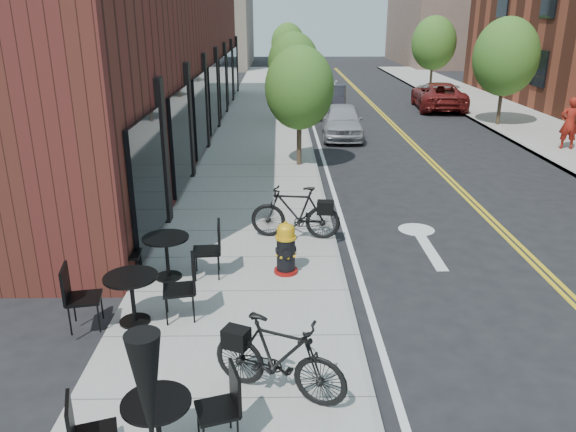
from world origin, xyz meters
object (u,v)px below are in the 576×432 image
object	(u,v)px
bistro_set_a	(158,421)
patio_umbrella	(149,409)
bicycle_left	(295,212)
bistro_set_b	(132,292)
parked_car_c	(318,86)
parked_car_a	(342,121)
fire_hydrant	(286,249)
bistro_set_c	(167,251)
pedestrian	(569,123)
parked_car_far	(438,96)
bicycle_right	(279,358)
parked_car_b	(331,99)

from	to	relation	value
bistro_set_a	patio_umbrella	distance (m)	1.88
bicycle_left	bistro_set_b	distance (m)	4.50
bistro_set_a	parked_car_c	xyz separation A→B (m)	(3.62, 28.58, 0.20)
bistro_set_a	patio_umbrella	size ratio (longest dim) A/B	0.75
bicycle_left	parked_car_a	bearing A→B (deg)	176.62
bistro_set_a	patio_umbrella	bearing A→B (deg)	-95.04
bistro_set_a	parked_car_c	world-z (taller)	parked_car_c
fire_hydrant	bistro_set_c	world-z (taller)	bistro_set_c
bistro_set_a	pedestrian	world-z (taller)	pedestrian
parked_car_far	patio_umbrella	bearing A→B (deg)	75.37
bistro_set_c	parked_car_a	distance (m)	14.06
bicycle_right	bistro_set_a	size ratio (longest dim) A/B	1.02
bistro_set_a	parked_car_a	distance (m)	18.26
parked_car_far	bicycle_left	bearing A→B (deg)	71.46
bicycle_left	bistro_set_b	world-z (taller)	bicycle_left
bicycle_right	bistro_set_b	distance (m)	2.99
bistro_set_b	parked_car_c	size ratio (longest dim) A/B	0.37
bicycle_left	bistro_set_c	distance (m)	3.15
parked_car_a	parked_car_c	xyz separation A→B (m)	(-0.31, 10.76, 0.12)
parked_car_a	parked_car_far	bearing A→B (deg)	53.90
bicycle_left	bicycle_right	distance (m)	5.48
bicycle_right	bistro_set_c	distance (m)	4.08
bistro_set_c	bistro_set_b	bearing A→B (deg)	-103.76
fire_hydrant	bistro_set_b	xyz separation A→B (m)	(-2.47, -1.81, 0.04)
parked_car_a	pedestrian	distance (m)	8.45
patio_umbrella	parked_car_a	xyz separation A→B (m)	(3.62, 19.20, -1.18)
pedestrian	fire_hydrant	bearing A→B (deg)	52.15
patio_umbrella	bistro_set_c	bearing A→B (deg)	100.17
parked_car_c	bistro_set_a	bearing A→B (deg)	-102.10
bicycle_left	bicycle_right	size ratio (longest dim) A/B	1.06
bistro_set_c	patio_umbrella	bearing A→B (deg)	-85.07
bistro_set_a	bicycle_right	bearing A→B (deg)	20.98
bistro_set_a	parked_car_b	bearing A→B (deg)	62.70
pedestrian	bicycle_right	bearing A→B (deg)	60.38
fire_hydrant	bistro_set_a	bearing A→B (deg)	-121.19
bicycle_left	bistro_set_a	distance (m)	6.76
bistro_set_b	patio_umbrella	xyz separation A→B (m)	(1.31, -4.31, 1.20)
fire_hydrant	parked_car_b	size ratio (longest dim) A/B	0.26
fire_hydrant	bicycle_right	size ratio (longest dim) A/B	0.56
bicycle_right	parked_car_c	bearing A→B (deg)	19.98
fire_hydrant	bistro_set_c	size ratio (longest dim) A/B	0.52
fire_hydrant	bistro_set_a	world-z (taller)	fire_hydrant
bistro_set_c	patio_umbrella	xyz separation A→B (m)	(1.07, -5.94, 1.20)
parked_car_b	pedestrian	bearing A→B (deg)	-40.32
bistro_set_c	parked_car_c	xyz separation A→B (m)	(4.38, 24.01, 0.14)
bicycle_left	parked_car_a	world-z (taller)	parked_car_a
bicycle_left	patio_umbrella	xyz separation A→B (m)	(-1.39, -7.91, 1.15)
bicycle_right	bistro_set_a	world-z (taller)	bicycle_right
parked_car_far	parked_car_c	bearing A→B (deg)	-24.76
parked_car_b	parked_car_far	xyz separation A→B (m)	(5.79, 1.00, 0.04)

